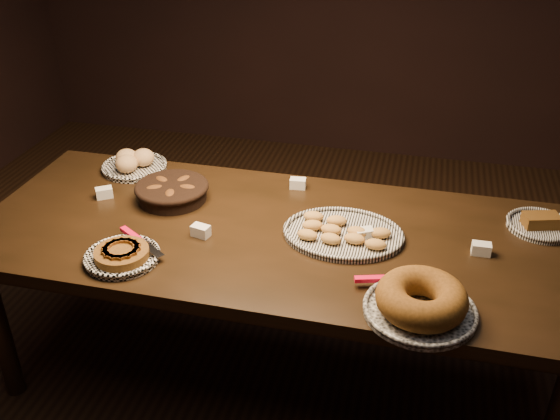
% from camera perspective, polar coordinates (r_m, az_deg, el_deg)
% --- Properties ---
extents(ground, '(5.00, 5.00, 0.00)m').
position_cam_1_polar(ground, '(2.93, -0.40, -14.48)').
color(ground, black).
rests_on(ground, ground).
extents(buffet_table, '(2.40, 1.00, 0.75)m').
position_cam_1_polar(buffet_table, '(2.51, -0.45, -3.38)').
color(buffet_table, black).
rests_on(buffet_table, ground).
extents(apple_tart_plate, '(0.30, 0.31, 0.05)m').
position_cam_1_polar(apple_tart_plate, '(2.36, -14.23, -3.99)').
color(apple_tart_plate, white).
rests_on(apple_tart_plate, buffet_table).
extents(madeleine_platter, '(0.47, 0.38, 0.05)m').
position_cam_1_polar(madeleine_platter, '(2.43, 5.71, -2.09)').
color(madeleine_platter, black).
rests_on(madeleine_platter, buffet_table).
extents(bundt_cake_plate, '(0.42, 0.39, 0.11)m').
position_cam_1_polar(bundt_cake_plate, '(2.08, 12.74, -8.16)').
color(bundt_cake_plate, black).
rests_on(bundt_cake_plate, buffet_table).
extents(croissant_basket, '(0.36, 0.36, 0.08)m').
position_cam_1_polar(croissant_basket, '(2.71, -9.85, 1.80)').
color(croissant_basket, black).
rests_on(croissant_basket, buffet_table).
extents(bread_roll_plate, '(0.31, 0.31, 0.09)m').
position_cam_1_polar(bread_roll_plate, '(3.01, -13.26, 4.20)').
color(bread_roll_plate, white).
rests_on(bread_roll_plate, buffet_table).
extents(loaf_plate, '(0.26, 0.26, 0.06)m').
position_cam_1_polar(loaf_plate, '(2.68, 22.70, -1.20)').
color(loaf_plate, black).
rests_on(loaf_plate, buffet_table).
extents(tent_cards, '(1.65, 0.54, 0.04)m').
position_cam_1_polar(tent_cards, '(2.52, 0.38, -0.57)').
color(tent_cards, white).
rests_on(tent_cards, buffet_table).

